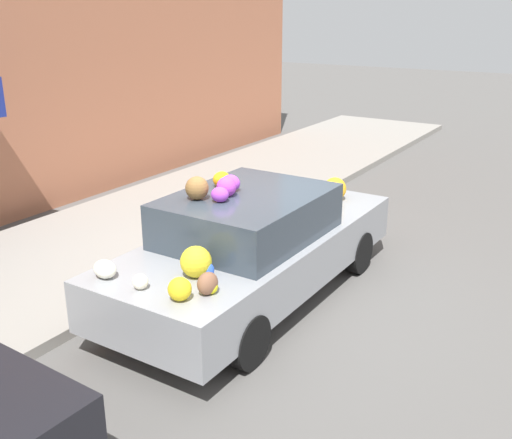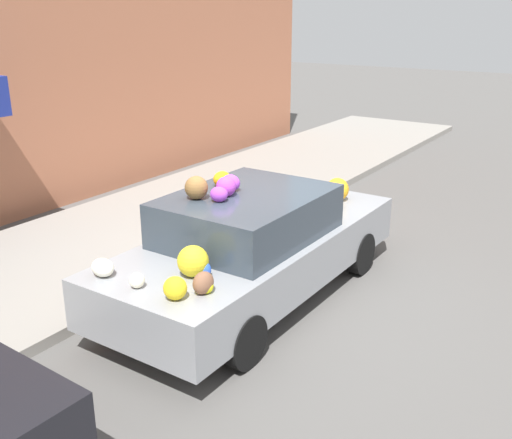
# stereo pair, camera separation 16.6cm
# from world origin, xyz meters

# --- Properties ---
(ground_plane) EXTENTS (60.00, 60.00, 0.00)m
(ground_plane) POSITION_xyz_m (0.00, 0.00, 0.00)
(ground_plane) COLOR #565451
(sidewalk_curb) EXTENTS (24.00, 3.20, 0.13)m
(sidewalk_curb) POSITION_xyz_m (0.00, 2.70, 0.06)
(sidewalk_curb) COLOR gray
(sidewalk_curb) RESTS_ON ground
(fire_hydrant) EXTENTS (0.20, 0.20, 0.70)m
(fire_hydrant) POSITION_xyz_m (1.90, 1.56, 0.47)
(fire_hydrant) COLOR red
(fire_hydrant) RESTS_ON sidewalk_curb
(art_car) EXTENTS (4.32, 1.72, 1.61)m
(art_car) POSITION_xyz_m (-0.05, -0.03, 0.70)
(art_car) COLOR gray
(art_car) RESTS_ON ground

